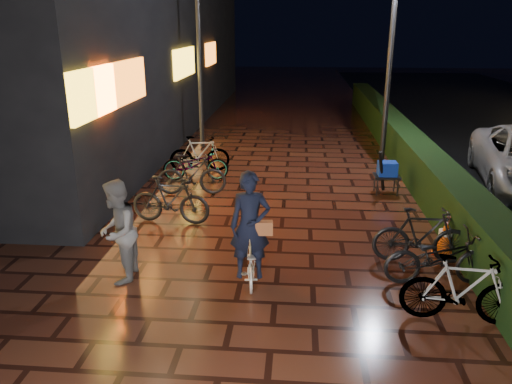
# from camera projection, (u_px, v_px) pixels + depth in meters

# --- Properties ---
(ground) EXTENTS (80.00, 80.00, 0.00)m
(ground) POSITION_uv_depth(u_px,v_px,m) (278.00, 267.00, 8.19)
(ground) COLOR #381911
(ground) RESTS_ON ground
(hedge) EXTENTS (0.70, 20.00, 1.00)m
(hedge) POSITION_uv_depth(u_px,v_px,m) (397.00, 137.00, 15.31)
(hedge) COLOR black
(hedge) RESTS_ON ground
(bystander_person) EXTENTS (0.66, 0.82, 1.62)m
(bystander_person) POSITION_uv_depth(u_px,v_px,m) (117.00, 232.00, 7.54)
(bystander_person) COLOR #5F5F62
(bystander_person) RESTS_ON ground
(storefront_block) EXTENTS (12.09, 22.00, 9.00)m
(storefront_block) POSITION_uv_depth(u_px,v_px,m) (36.00, 3.00, 18.36)
(storefront_block) COLOR black
(storefront_block) RESTS_ON ground
(lamp_post_hedge) EXTENTS (0.50, 0.24, 5.31)m
(lamp_post_hedge) POSITION_uv_depth(u_px,v_px,m) (390.00, 59.00, 12.97)
(lamp_post_hedge) COLOR black
(lamp_post_hedge) RESTS_ON ground
(lamp_post_sf) EXTENTS (0.50, 0.25, 5.27)m
(lamp_post_sf) POSITION_uv_depth(u_px,v_px,m) (199.00, 54.00, 15.33)
(lamp_post_sf) COLOR black
(lamp_post_sf) RESTS_ON ground
(cyclist) EXTENTS (0.67, 1.28, 1.77)m
(cyclist) POSITION_uv_depth(u_px,v_px,m) (250.00, 242.00, 7.54)
(cyclist) COLOR white
(cyclist) RESTS_ON ground
(traffic_barrier) EXTENTS (0.93, 1.51, 0.62)m
(traffic_barrier) POSITION_uv_depth(u_px,v_px,m) (451.00, 225.00, 9.08)
(traffic_barrier) COLOR #FF5A0D
(traffic_barrier) RESTS_ON ground
(cart_assembly) EXTENTS (0.60, 0.61, 1.09)m
(cart_assembly) POSITION_uv_depth(u_px,v_px,m) (387.00, 171.00, 11.56)
(cart_assembly) COLOR black
(cart_assembly) RESTS_ON ground
(parked_bikes_storefront) EXTENTS (1.83, 4.37, 0.96)m
(parked_bikes_storefront) POSITION_uv_depth(u_px,v_px,m) (191.00, 171.00, 11.88)
(parked_bikes_storefront) COLOR black
(parked_bikes_storefront) RESTS_ON ground
(parked_bikes_hedge) EXTENTS (1.76, 2.29, 0.96)m
(parked_bikes_hedge) POSITION_uv_depth(u_px,v_px,m) (440.00, 259.00, 7.44)
(parked_bikes_hedge) COLOR black
(parked_bikes_hedge) RESTS_ON ground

